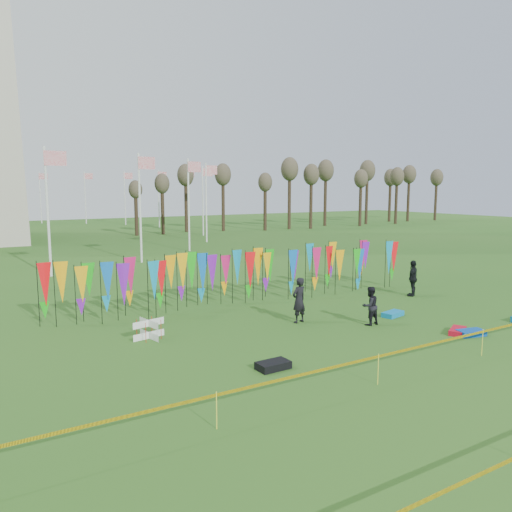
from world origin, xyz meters
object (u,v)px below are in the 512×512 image
box_kite (149,329)px  person_mid (370,306)px  person_right (413,278)px  kite_bag_blue (471,333)px  kite_bag_red (458,331)px  kite_bag_turquoise (393,314)px  person_left (299,300)px  kite_bag_black (273,365)px

box_kite → person_mid: 8.73m
person_right → kite_bag_blue: bearing=31.3°
box_kite → kite_bag_blue: size_ratio=0.71×
box_kite → person_mid: person_mid is taller
kite_bag_red → kite_bag_blue: bearing=-66.3°
person_right → kite_bag_red: size_ratio=1.74×
person_right → kite_bag_turquoise: size_ratio=1.79×
person_right → kite_bag_blue: person_right is taller
box_kite → person_mid: (8.27, -2.78, 0.42)m
person_mid → person_left: bearing=-37.6°
kite_bag_turquoise → kite_bag_black: kite_bag_black is taller
person_right → kite_bag_black: bearing=-4.8°
box_kite → kite_bag_red: size_ratio=0.69×
person_right → person_left: bearing=-20.0°
person_left → kite_bag_turquoise: bearing=151.6°
person_left → kite_bag_turquoise: size_ratio=1.82×
kite_bag_turquoise → kite_bag_red: (0.19, -3.10, -0.01)m
kite_bag_turquoise → kite_bag_black: 8.29m
kite_bag_blue → kite_bag_black: 8.30m
box_kite → kite_bag_turquoise: size_ratio=0.71×
box_kite → kite_bag_blue: 11.99m
person_left → kite_bag_red: 6.17m
box_kite → person_right: (14.01, 0.09, 0.56)m
person_mid → kite_bag_blue: (2.20, -3.07, -0.68)m
kite_bag_turquoise → person_left: bearing=162.3°
kite_bag_turquoise → kite_bag_black: (-7.87, -2.62, 0.01)m
kite_bag_turquoise → kite_bag_red: kite_bag_turquoise is taller
person_mid → kite_bag_blue: person_mid is taller
person_left → person_mid: person_left is taller
kite_bag_red → box_kite: bearing=152.2°
kite_bag_turquoise → box_kite: bearing=167.1°
box_kite → kite_bag_black: 5.41m
kite_bag_blue → kite_bag_black: bearing=173.6°
kite_bag_turquoise → kite_bag_blue: bearing=-83.8°
person_mid → kite_bag_turquoise: bearing=-164.9°
box_kite → person_left: size_ratio=0.39×
person_left → person_right: person_left is taller
person_mid → kite_bag_turquoise: (1.81, 0.47, -0.68)m
kite_bag_turquoise → kite_bag_blue: kite_bag_blue is taller
person_mid → person_right: person_right is taller
box_kite → kite_bag_turquoise: 10.35m
kite_bag_turquoise → kite_bag_black: bearing=-161.6°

